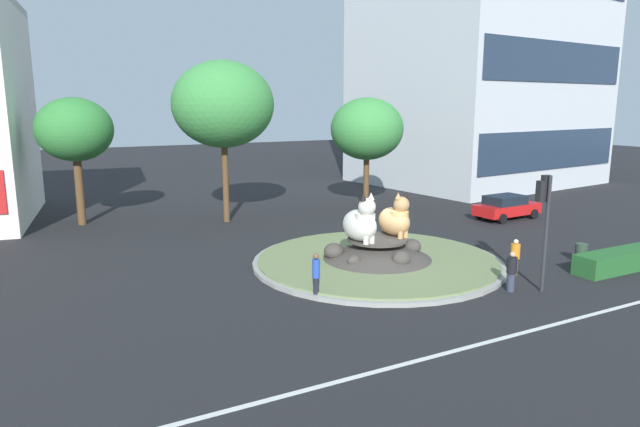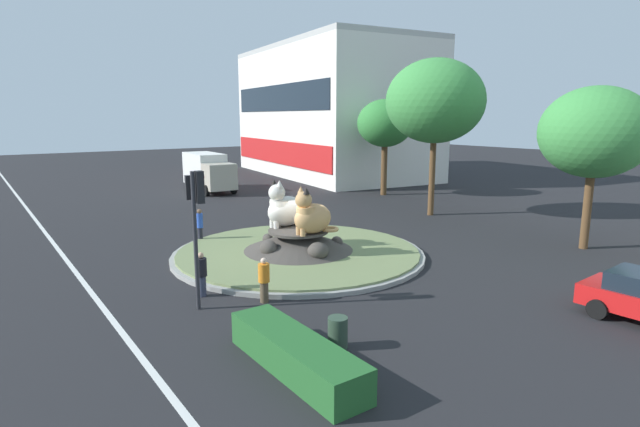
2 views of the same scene
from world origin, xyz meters
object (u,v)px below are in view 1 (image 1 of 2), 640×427
pedestrian_orange_shirt (515,256)px  pedestrian_blue_shirt (316,274)px  pedestrian_black_shirt (512,271)px  sedan_on_far_lane (506,207)px  litter_bin (581,253)px  second_tree_near_tower (75,130)px  broadleaf_tree_behind_island (223,105)px  cat_statue_white (361,223)px  cat_statue_calico (396,219)px  third_tree_left (367,129)px  traffic_light_mast (545,207)px

pedestrian_orange_shirt → pedestrian_blue_shirt: bearing=144.1°
pedestrian_black_shirt → sedan_on_far_lane: (10.63, 10.51, -0.04)m
sedan_on_far_lane → litter_bin: (-4.53, -9.05, -0.36)m
second_tree_near_tower → pedestrian_orange_shirt: second_tree_near_tower is taller
broadleaf_tree_behind_island → litter_bin: size_ratio=11.06×
cat_statue_white → litter_bin: (9.61, -4.19, -1.61)m
broadleaf_tree_behind_island → pedestrian_blue_shirt: (-1.56, -15.26, -6.32)m
cat_statue_calico → pedestrian_orange_shirt: (3.33, -4.27, -1.18)m
broadleaf_tree_behind_island → pedestrian_black_shirt: 20.10m
broadleaf_tree_behind_island → sedan_on_far_lane: 19.15m
third_tree_left → pedestrian_black_shirt: (-4.54, -17.84, -4.77)m
pedestrian_black_shirt → pedestrian_orange_shirt: size_ratio=1.02×
broadleaf_tree_behind_island → pedestrian_orange_shirt: size_ratio=6.22×
third_tree_left → pedestrian_orange_shirt: third_tree_left is taller
second_tree_near_tower → pedestrian_blue_shirt: size_ratio=4.32×
traffic_light_mast → pedestrian_black_shirt: 2.81m
broadleaf_tree_behind_island → third_tree_left: (10.22, -0.33, -1.68)m
second_tree_near_tower → pedestrian_blue_shirt: bearing=-70.4°
pedestrian_blue_shirt → sedan_on_far_lane: (17.87, 7.60, -0.16)m
broadleaf_tree_behind_island → second_tree_near_tower: 8.99m
pedestrian_blue_shirt → sedan_on_far_lane: size_ratio=0.39×
traffic_light_mast → second_tree_near_tower: (-14.90, 22.02, 2.38)m
pedestrian_blue_shirt → litter_bin: bearing=56.2°
cat_statue_calico → traffic_light_mast: size_ratio=0.47×
traffic_light_mast → second_tree_near_tower: size_ratio=0.60×
traffic_light_mast → pedestrian_blue_shirt: size_ratio=2.59×
cat_statue_calico → sedan_on_far_lane: 13.08m
cat_statue_calico → third_tree_left: third_tree_left is taller
traffic_light_mast → third_tree_left: third_tree_left is taller
cat_statue_calico → broadleaf_tree_behind_island: 14.08m
pedestrian_orange_shirt → litter_bin: size_ratio=1.78×
traffic_light_mast → third_tree_left: size_ratio=0.60×
cat_statue_white → broadleaf_tree_behind_island: 13.74m
third_tree_left → litter_bin: size_ratio=8.65×
cat_statue_calico → second_tree_near_tower: bearing=-145.0°
traffic_light_mast → sedan_on_far_lane: traffic_light_mast is taller
traffic_light_mast → litter_bin: 6.19m
traffic_light_mast → broadleaf_tree_behind_island: size_ratio=0.47×
traffic_light_mast → broadleaf_tree_behind_island: 20.19m
cat_statue_white → broadleaf_tree_behind_island: size_ratio=0.24×
traffic_light_mast → third_tree_left: (3.52, 18.32, 2.20)m
sedan_on_far_lane → cat_statue_white: bearing=-164.5°
broadleaf_tree_behind_island → pedestrian_blue_shirt: bearing=-95.8°
pedestrian_black_shirt → pedestrian_blue_shirt: pedestrian_blue_shirt is taller
broadleaf_tree_behind_island → pedestrian_black_shirt: size_ratio=6.11×
pedestrian_black_shirt → broadleaf_tree_behind_island: bearing=-99.4°
broadleaf_tree_behind_island → third_tree_left: broadleaf_tree_behind_island is taller
traffic_light_mast → pedestrian_blue_shirt: 9.26m
pedestrian_orange_shirt → litter_bin: (4.28, -0.06, -0.38)m
pedestrian_blue_shirt → sedan_on_far_lane: 19.42m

